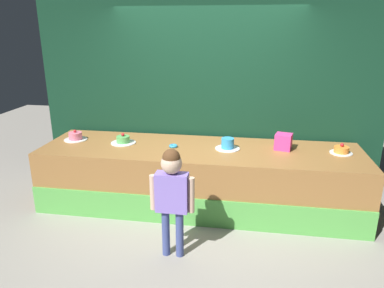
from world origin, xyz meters
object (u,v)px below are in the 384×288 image
Objects in this scene: cake_center_left at (123,140)px; cake_far_right at (341,150)px; pink_box at (283,142)px; cake_center_right at (228,144)px; donut at (173,146)px; child_figure at (172,189)px; cake_far_left at (75,137)px.

cake_center_left reaches higher than cake_far_right.
pink_box is 0.64× the size of cake_center_right.
donut is at bearing -177.22° from cake_far_right.
donut is (-0.23, 1.14, 0.05)m from child_figure.
cake_far_left is 2.06m from cake_center_right.
cake_center_right is (1.37, -0.02, 0.02)m from cake_center_left.
cake_center_left is 1.05× the size of cake_center_right.
child_figure is at bearing -111.10° from cake_center_right.
child_figure is 1.27m from cake_center_right.
cake_center_right is 1.37m from cake_far_right.
child_figure is 3.75× the size of cake_far_left.
cake_far_left is at bearing 142.35° from child_figure.
donut is at bearing -176.25° from cake_center_right.
donut is 0.35× the size of cake_far_left.
pink_box reaches higher than cake_far_left.
cake_center_right is (2.06, -0.05, 0.01)m from cake_far_left.
cake_center_right is (0.69, 0.04, 0.04)m from donut.
cake_far_right is at bearing 2.29° from cake_center_right.
cake_far_left is 1.15× the size of cake_far_right.
child_figure is 1.16m from donut.
child_figure is 3.74× the size of cake_center_right.
cake_far_left is (-1.37, 0.09, 0.03)m from donut.
pink_box is 0.64× the size of cake_far_left.
cake_center_right is at bearing -0.67° from cake_center_left.
cake_far_right is (2.74, 0.04, -0.00)m from cake_center_left.
child_figure is at bearing -145.87° from cake_far_right.
child_figure is 1.72m from pink_box.
cake_center_right reaches higher than cake_far_right.
donut is 0.69m from cake_center_right.
cake_far_left is 3.43m from cake_far_right.
cake_far_left is at bearing -179.92° from cake_far_right.
cake_center_right is (-0.69, -0.10, -0.04)m from pink_box.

